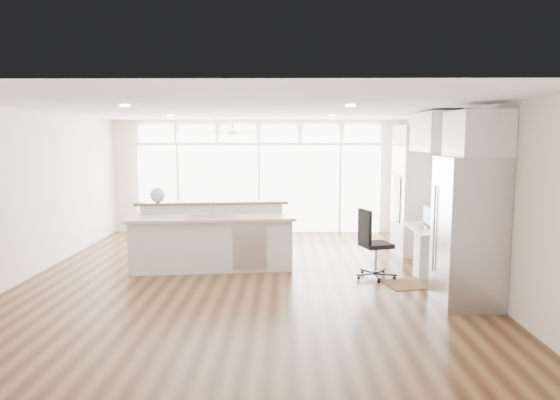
{
  "coord_description": "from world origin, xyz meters",
  "views": [
    {
      "loc": [
        0.67,
        -7.98,
        2.22
      ],
      "look_at": [
        0.55,
        0.6,
        1.19
      ],
      "focal_mm": 32.0,
      "sensor_mm": 36.0,
      "label": 1
    }
  ],
  "objects": [
    {
      "name": "kitchen_island",
      "position": [
        -0.62,
        0.44,
        0.56
      ],
      "size": [
        2.93,
        1.39,
        1.12
      ],
      "primitive_type": "cube",
      "rotation": [
        0.0,
        0.0,
        0.12
      ],
      "color": "white",
      "rests_on": "floor"
    },
    {
      "name": "fridge_cabinet",
      "position": [
        3.17,
        -1.35,
        2.3
      ],
      "size": [
        0.64,
        0.9,
        0.6
      ],
      "primitive_type": "cube",
      "color": "white",
      "rests_on": "wall_right"
    },
    {
      "name": "wall_back",
      "position": [
        0.0,
        4.0,
        1.35
      ],
      "size": [
        7.0,
        0.04,
        2.7
      ],
      "primitive_type": "cube",
      "color": "silver",
      "rests_on": "floor"
    },
    {
      "name": "upper_cabinets",
      "position": [
        3.17,
        0.3,
        2.35
      ],
      "size": [
        0.64,
        1.3,
        0.64
      ],
      "primitive_type": "cube",
      "color": "white",
      "rests_on": "wall_right"
    },
    {
      "name": "potted_plant",
      "position": [
        3.17,
        1.8,
        2.62
      ],
      "size": [
        0.29,
        0.32,
        0.24
      ],
      "primitive_type": "imported",
      "rotation": [
        0.0,
        0.0,
        0.05
      ],
      "color": "#2C5A26",
      "rests_on": "oven_cabinet"
    },
    {
      "name": "oven_cabinet",
      "position": [
        3.17,
        1.8,
        1.25
      ],
      "size": [
        0.64,
        1.2,
        2.5
      ],
      "primitive_type": "cube",
      "color": "white",
      "rests_on": "floor"
    },
    {
      "name": "wall_left",
      "position": [
        -3.5,
        0.0,
        1.35
      ],
      "size": [
        0.04,
        8.0,
        2.7
      ],
      "primitive_type": "cube",
      "color": "silver",
      "rests_on": "floor"
    },
    {
      "name": "ceiling",
      "position": [
        0.0,
        0.0,
        2.7
      ],
      "size": [
        7.0,
        8.0,
        0.02
      ],
      "primitive_type": "cube",
      "color": "white",
      "rests_on": "wall_back"
    },
    {
      "name": "monitor",
      "position": [
        3.05,
        0.3,
        0.96
      ],
      "size": [
        0.1,
        0.49,
        0.41
      ],
      "primitive_type": "cube",
      "rotation": [
        0.0,
        0.0,
        0.03
      ],
      "color": "black",
      "rests_on": "desk_nook"
    },
    {
      "name": "transom_row",
      "position": [
        0.0,
        3.94,
        2.38
      ],
      "size": [
        5.9,
        0.06,
        0.4
      ],
      "primitive_type": "cube",
      "color": "white",
      "rests_on": "wall_back"
    },
    {
      "name": "office_chair",
      "position": [
        2.11,
        -0.1,
        0.56
      ],
      "size": [
        0.72,
        0.69,
        1.12
      ],
      "primitive_type": "cube",
      "rotation": [
        0.0,
        0.0,
        0.31
      ],
      "color": "black",
      "rests_on": "floor"
    },
    {
      "name": "keyboard",
      "position": [
        2.88,
        0.3,
        0.77
      ],
      "size": [
        0.14,
        0.33,
        0.02
      ],
      "primitive_type": "cube",
      "rotation": [
        0.0,
        0.0,
        0.07
      ],
      "color": "silver",
      "rests_on": "desk_nook"
    },
    {
      "name": "wall_right",
      "position": [
        3.5,
        0.0,
        1.35
      ],
      "size": [
        0.04,
        8.0,
        2.7
      ],
      "primitive_type": "cube",
      "color": "silver",
      "rests_on": "floor"
    },
    {
      "name": "floor",
      "position": [
        0.0,
        0.0,
        -0.01
      ],
      "size": [
        7.0,
        8.0,
        0.02
      ],
      "primitive_type": "cube",
      "color": "#3B2312",
      "rests_on": "ground"
    },
    {
      "name": "fishbowl",
      "position": [
        -1.61,
        0.73,
        1.25
      ],
      "size": [
        0.3,
        0.3,
        0.26
      ],
      "primitive_type": "sphere",
      "rotation": [
        0.0,
        0.0,
        0.16
      ],
      "color": "silver",
      "rests_on": "kitchen_island"
    },
    {
      "name": "framed_photos",
      "position": [
        3.46,
        0.92,
        1.4
      ],
      "size": [
        0.06,
        0.22,
        0.8
      ],
      "primitive_type": "cube",
      "color": "black",
      "rests_on": "wall_right"
    },
    {
      "name": "recessed_lights",
      "position": [
        0.0,
        0.2,
        2.68
      ],
      "size": [
        3.4,
        3.0,
        0.02
      ],
      "primitive_type": "cube",
      "color": "beige",
      "rests_on": "ceiling"
    },
    {
      "name": "refrigerator",
      "position": [
        3.11,
        -1.35,
        1.0
      ],
      "size": [
        0.76,
        0.9,
        2.0
      ],
      "primitive_type": "cube",
      "color": "#ACACB1",
      "rests_on": "floor"
    },
    {
      "name": "desk_nook",
      "position": [
        3.13,
        0.3,
        0.38
      ],
      "size": [
        0.72,
        1.3,
        0.76
      ],
      "primitive_type": "cube",
      "color": "white",
      "rests_on": "floor"
    },
    {
      "name": "wall_front",
      "position": [
        0.0,
        -4.0,
        1.35
      ],
      "size": [
        7.0,
        0.04,
        2.7
      ],
      "primitive_type": "cube",
      "color": "silver",
      "rests_on": "floor"
    },
    {
      "name": "ceiling_fan",
      "position": [
        -0.5,
        2.8,
        2.48
      ],
      "size": [
        1.16,
        1.16,
        0.32
      ],
      "primitive_type": "cube",
      "color": "white",
      "rests_on": "ceiling"
    },
    {
      "name": "glass_wall",
      "position": [
        0.0,
        3.94,
        1.05
      ],
      "size": [
        5.8,
        0.06,
        2.08
      ],
      "primitive_type": "cube",
      "color": "white",
      "rests_on": "wall_back"
    },
    {
      "name": "desk_window",
      "position": [
        3.46,
        0.3,
        1.55
      ],
      "size": [
        0.04,
        0.85,
        0.85
      ],
      "primitive_type": "cube",
      "color": "white",
      "rests_on": "wall_right"
    },
    {
      "name": "rug",
      "position": [
        2.62,
        -0.43,
        0.01
      ],
      "size": [
        0.98,
        0.81,
        0.01
      ],
      "primitive_type": "cube",
      "rotation": [
        0.0,
        0.0,
        0.25
      ],
      "color": "#3B2413",
      "rests_on": "floor"
    }
  ]
}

